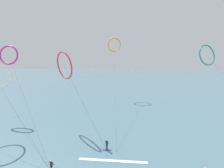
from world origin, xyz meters
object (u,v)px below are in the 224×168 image
Objects in this scene: surfer_navy at (107,146)px; surfer_charcoal at (51,167)px; kite_amber at (114,45)px; kite_teal at (207,55)px; kite_crimson at (64,65)px; kite_magenta at (9,55)px.

surfer_charcoal is (-6.13, -5.14, -0.08)m from surfer_navy.
kite_amber is 28.81m from kite_teal.
kite_amber is at bearing 121.29° from kite_teal.
surfer_navy is 0.04× the size of kite_amber.
kite_amber reaches higher than kite_crimson.
kite_teal is (47.03, 6.40, 0.10)m from kite_magenta.
kite_magenta reaches higher than kite_crimson.
kite_crimson is (-2.81, 14.01, 11.46)m from surfer_charcoal.
kite_magenta is (-23.50, 13.99, 13.50)m from surfer_navy.
kite_amber is (8.57, 27.11, 6.16)m from kite_crimson.
kite_teal is at bearing -118.05° from kite_crimson.
kite_crimson is 0.62× the size of kite_teal.
kite_crimson is at bearing 52.64° from kite_amber.
kite_amber reaches higher than surfer_charcoal.
surfer_navy reaches higher than surfer_charcoal.
surfer_navy is at bearing 85.35° from surfer_charcoal.
kite_magenta is 0.82× the size of kite_teal.
kite_crimson reaches higher than surfer_navy.
kite_magenta reaches higher than surfer_charcoal.
kite_magenta is 47.46m from kite_teal.
kite_amber is at bearing 42.99° from kite_magenta.
kite_magenta is at bearing 23.03° from kite_crimson.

